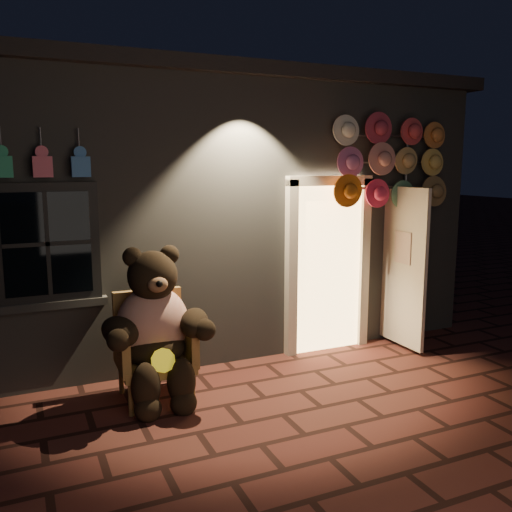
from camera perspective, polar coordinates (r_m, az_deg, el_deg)
ground at (r=5.30m, az=2.87°, el=-16.38°), size 60.00×60.00×0.00m
shop_building at (r=8.53m, az=-9.27°, el=5.53°), size 7.30×5.95×3.51m
wicker_armchair at (r=5.59m, az=-10.80°, el=-9.25°), size 0.74×0.67×1.06m
teddy_bear at (r=5.40m, az=-10.55°, el=-7.44°), size 1.15×0.89×1.57m
hat_rack at (r=7.01m, az=14.22°, el=9.36°), size 1.65×0.22×2.91m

